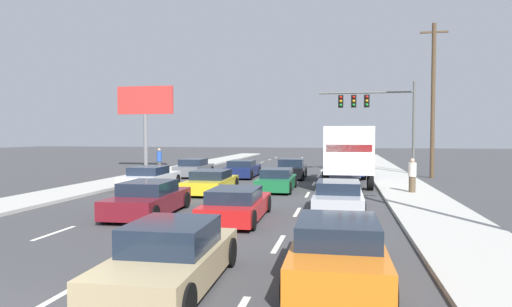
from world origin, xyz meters
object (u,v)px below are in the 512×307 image
at_px(car_maroon, 149,199).
at_px(car_black, 291,170).
at_px(car_silver, 338,197).
at_px(car_tan, 171,258).
at_px(traffic_signal_mast, 370,107).
at_px(car_navy, 242,169).
at_px(car_gray, 194,168).
at_px(car_orange, 338,251).
at_px(roadside_billboard, 145,108).
at_px(utility_pole_mid, 433,99).
at_px(car_green, 277,180).
at_px(car_white, 151,178).
at_px(box_truck, 347,151).
at_px(pedestrian_near_corner, 159,160).
at_px(pedestrian_mid_block, 412,175).
at_px(car_red, 236,205).
at_px(car_yellow, 211,182).

xyz_separation_m(car_maroon, car_black, (3.60, 14.63, 0.01)).
distance_m(car_black, car_silver, 12.88).
bearing_deg(car_silver, car_black, 104.65).
distance_m(car_tan, traffic_signal_mast, 28.16).
relative_size(car_navy, car_silver, 1.01).
height_order(car_gray, car_maroon, car_gray).
distance_m(car_maroon, car_orange, 9.18).
bearing_deg(car_navy, car_maroon, -90.90).
xyz_separation_m(car_maroon, traffic_signal_mast, (9.03, 20.12, 4.54)).
height_order(car_navy, roadside_billboard, roadside_billboard).
xyz_separation_m(traffic_signal_mast, utility_pole_mid, (3.96, -3.45, 0.25)).
distance_m(car_navy, roadside_billboard, 13.09).
bearing_deg(car_tan, traffic_signal_mast, 79.08).
distance_m(car_green, car_tan, 15.12).
height_order(car_white, box_truck, box_truck).
xyz_separation_m(car_navy, car_maroon, (-0.23, -14.55, 0.02)).
height_order(car_navy, car_maroon, car_maroon).
bearing_deg(pedestrian_near_corner, pedestrian_mid_block, -25.58).
bearing_deg(car_black, utility_pole_mid, 12.26).
bearing_deg(traffic_signal_mast, car_gray, -155.54).
distance_m(utility_pole_mid, roadside_billboard, 23.46).
relative_size(car_red, car_orange, 1.02).
relative_size(car_gray, car_green, 0.98).
distance_m(car_yellow, pedestrian_near_corner, 11.29).
bearing_deg(roadside_billboard, car_black, -25.73).
bearing_deg(pedestrian_mid_block, box_truck, 131.10).
bearing_deg(car_gray, car_black, 0.85).
distance_m(car_navy, car_maroon, 14.55).
bearing_deg(utility_pole_mid, car_navy, -170.59).
bearing_deg(utility_pole_mid, traffic_signal_mast, 138.87).
xyz_separation_m(car_red, car_silver, (3.44, 2.53, 0.01)).
bearing_deg(car_silver, traffic_signal_mast, 83.08).
bearing_deg(car_gray, pedestrian_near_corner, 163.15).
relative_size(car_maroon, car_black, 1.10).
distance_m(car_gray, car_yellow, 8.96).
bearing_deg(car_green, car_black, 89.99).
relative_size(car_green, car_silver, 0.98).
relative_size(car_maroon, box_truck, 0.54).
bearing_deg(box_truck, car_maroon, -123.19).
bearing_deg(car_black, car_navy, -178.73).
distance_m(car_gray, car_white, 7.14).
relative_size(box_truck, pedestrian_near_corner, 4.63).
height_order(car_navy, utility_pole_mid, utility_pole_mid).
bearing_deg(utility_pole_mid, car_white, -150.30).
distance_m(car_navy, car_tan, 22.01).
xyz_separation_m(car_white, car_tan, (7.06, -14.56, 0.00)).
relative_size(car_tan, roadside_billboard, 0.59).
xyz_separation_m(car_yellow, car_black, (3.13, 8.25, 0.04)).
bearing_deg(car_red, pedestrian_mid_block, 48.43).
xyz_separation_m(utility_pole_mid, roadside_billboard, (-23.02, 4.53, -0.10)).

